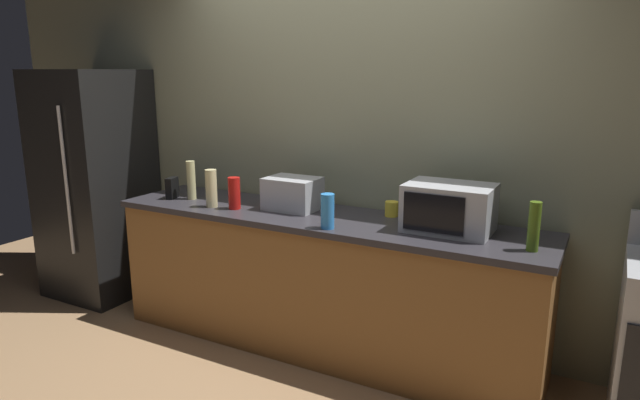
% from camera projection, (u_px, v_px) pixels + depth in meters
% --- Properties ---
extents(ground_plane, '(8.00, 8.00, 0.00)m').
position_uv_depth(ground_plane, '(289.00, 374.00, 3.32)').
color(ground_plane, '#93704C').
extents(back_wall, '(6.40, 0.10, 2.70)m').
position_uv_depth(back_wall, '(349.00, 137.00, 3.70)').
color(back_wall, gray).
rests_on(back_wall, ground_plane).
extents(counter_run, '(2.84, 0.64, 0.90)m').
position_uv_depth(counter_run, '(320.00, 282.00, 3.56)').
color(counter_run, brown).
rests_on(counter_run, ground_plane).
extents(refrigerator, '(0.72, 0.73, 1.80)m').
position_uv_depth(refrigerator, '(96.00, 184.00, 4.41)').
color(refrigerator, black).
rests_on(refrigerator, ground_plane).
extents(microwave, '(0.48, 0.35, 0.27)m').
position_uv_depth(microwave, '(449.00, 208.00, 3.09)').
color(microwave, '#B7BABF').
rests_on(microwave, counter_run).
extents(toaster_oven, '(0.34, 0.26, 0.21)m').
position_uv_depth(toaster_oven, '(293.00, 193.00, 3.59)').
color(toaster_oven, '#B7BABF').
rests_on(toaster_oven, counter_run).
extents(cordless_phone, '(0.08, 0.12, 0.15)m').
position_uv_depth(cordless_phone, '(172.00, 188.00, 3.91)').
color(cordless_phone, black).
rests_on(cordless_phone, counter_run).
extents(bottle_hand_soap, '(0.08, 0.08, 0.25)m').
position_uv_depth(bottle_hand_soap, '(211.00, 188.00, 3.65)').
color(bottle_hand_soap, beige).
rests_on(bottle_hand_soap, counter_run).
extents(bottle_spray_cleaner, '(0.08, 0.08, 0.20)m').
position_uv_depth(bottle_spray_cleaner, '(328.00, 211.00, 3.15)').
color(bottle_spray_cleaner, '#338CE5').
rests_on(bottle_spray_cleaner, counter_run).
extents(bottle_vinegar, '(0.06, 0.06, 0.27)m').
position_uv_depth(bottle_vinegar, '(191.00, 180.00, 3.87)').
color(bottle_vinegar, beige).
rests_on(bottle_vinegar, counter_run).
extents(bottle_hot_sauce, '(0.08, 0.08, 0.21)m').
position_uv_depth(bottle_hot_sauce, '(234.00, 193.00, 3.60)').
color(bottle_hot_sauce, red).
rests_on(bottle_hot_sauce, counter_run).
extents(bottle_olive_oil, '(0.06, 0.06, 0.26)m').
position_uv_depth(bottle_olive_oil, '(534.00, 227.00, 2.74)').
color(bottle_olive_oil, '#4C6B19').
rests_on(bottle_olive_oil, counter_run).
extents(mug_yellow, '(0.08, 0.08, 0.09)m').
position_uv_depth(mug_yellow, '(392.00, 209.00, 3.43)').
color(mug_yellow, yellow).
rests_on(mug_yellow, counter_run).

